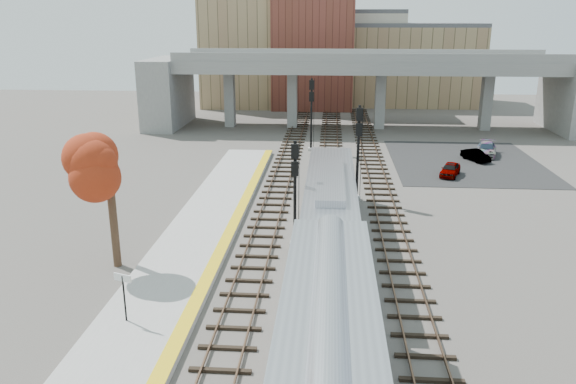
% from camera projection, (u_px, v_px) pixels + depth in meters
% --- Properties ---
extents(ground, '(160.00, 160.00, 0.00)m').
position_uv_depth(ground, '(309.00, 290.00, 28.76)').
color(ground, '#47423D').
rests_on(ground, ground).
extents(platform, '(4.50, 60.00, 0.35)m').
position_uv_depth(platform, '(170.00, 282.00, 29.24)').
color(platform, '#9E9E99').
rests_on(platform, ground).
extents(yellow_strip, '(0.70, 60.00, 0.01)m').
position_uv_depth(yellow_strip, '(206.00, 280.00, 29.05)').
color(yellow_strip, yellow).
rests_on(yellow_strip, platform).
extents(tracks, '(10.70, 95.00, 0.25)m').
position_uv_depth(tracks, '(329.00, 210.00, 40.58)').
color(tracks, black).
rests_on(tracks, ground).
extents(overpass, '(54.00, 12.00, 9.50)m').
position_uv_depth(overpass, '(364.00, 82.00, 69.54)').
color(overpass, slate).
rests_on(overpass, ground).
extents(buildings_far, '(43.00, 21.00, 20.60)m').
position_uv_depth(buildings_far, '(334.00, 54.00, 89.73)').
color(buildings_far, '#998258').
rests_on(buildings_far, ground).
extents(parking_lot, '(14.00, 18.00, 0.04)m').
position_uv_depth(parking_lot, '(465.00, 162.00, 54.40)').
color(parking_lot, black).
rests_on(parking_lot, ground).
extents(locomotive, '(3.02, 19.05, 4.10)m').
position_uv_depth(locomotive, '(330.00, 209.00, 33.91)').
color(locomotive, '#A8AAB2').
rests_on(locomotive, ground).
extents(signal_mast_near, '(0.60, 0.64, 6.58)m').
position_uv_depth(signal_mast_near, '(295.00, 198.00, 33.15)').
color(signal_mast_near, '#9E9E99').
rests_on(signal_mast_near, ground).
extents(signal_mast_mid, '(0.60, 0.64, 7.25)m').
position_uv_depth(signal_mast_mid, '(358.00, 154.00, 41.87)').
color(signal_mast_mid, '#9E9E99').
rests_on(signal_mast_mid, ground).
extents(signal_mast_far, '(0.60, 0.64, 7.50)m').
position_uv_depth(signal_mast_far, '(311.00, 115.00, 57.84)').
color(signal_mast_far, '#9E9E99').
rests_on(signal_mast_far, ground).
extents(station_sign, '(0.87, 0.34, 2.27)m').
position_uv_depth(station_sign, '(123.00, 288.00, 24.67)').
color(station_sign, black).
rests_on(station_sign, platform).
extents(tree, '(3.60, 3.60, 7.73)m').
position_uv_depth(tree, '(108.00, 167.00, 29.86)').
color(tree, '#382619').
rests_on(tree, ground).
extents(car_a, '(2.57, 3.73, 1.18)m').
position_uv_depth(car_a, '(450.00, 169.00, 49.23)').
color(car_a, '#99999E').
rests_on(car_a, parking_lot).
extents(car_b, '(2.46, 3.50, 1.09)m').
position_uv_depth(car_b, '(476.00, 155.00, 54.42)').
color(car_b, '#99999E').
rests_on(car_b, parking_lot).
extents(car_c, '(2.95, 4.82, 1.30)m').
position_uv_depth(car_c, '(486.00, 149.00, 56.55)').
color(car_c, '#99999E').
rests_on(car_c, parking_lot).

